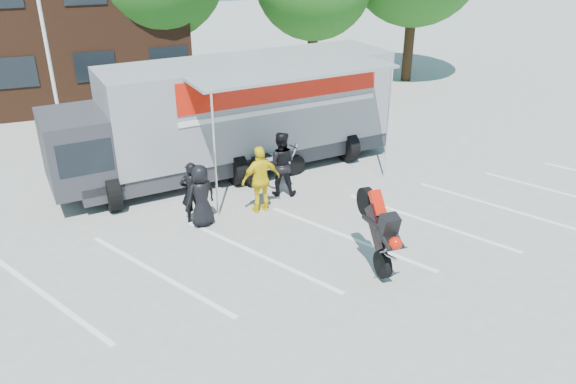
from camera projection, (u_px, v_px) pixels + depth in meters
ground at (359, 258)px, 13.40m from camera, size 100.00×100.00×0.00m
parking_bay_lines at (341, 238)px, 14.24m from camera, size 18.09×13.33×0.01m
flagpole at (47, 0)px, 17.74m from camera, size 1.61×0.12×8.00m
transporter_truck at (239, 169)px, 18.34m from camera, size 11.70×6.77×3.53m
parked_motorcycle at (276, 180)px, 17.51m from camera, size 2.31×1.30×1.15m
stunt_bike_rider at (367, 263)px, 13.23m from camera, size 0.88×1.80×2.09m
spectator_leather_a at (201, 196)px, 14.58m from camera, size 0.95×0.78×1.69m
spectator_leather_b at (192, 193)px, 14.72m from camera, size 0.71×0.56×1.71m
spectator_leather_c at (280, 164)px, 16.22m from camera, size 1.13×1.01×1.93m
spectator_hivis at (261, 180)px, 15.23m from camera, size 1.17×0.61×1.91m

